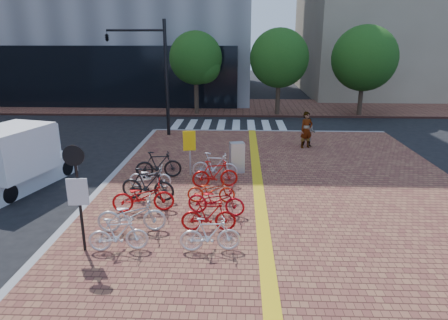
{
  "coord_description": "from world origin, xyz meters",
  "views": [
    {
      "loc": [
        1.29,
        -11.97,
        5.64
      ],
      "look_at": [
        0.7,
        2.06,
        1.3
      ],
      "focal_mm": 32.0,
      "sensor_mm": 36.0,
      "label": 1
    }
  ],
  "objects_px": {
    "bike_4": "(150,177)",
    "bike_6": "(210,234)",
    "bike_1": "(132,215)",
    "bike_5": "(159,165)",
    "bike_11": "(215,166)",
    "yellow_sign": "(190,145)",
    "bike_2": "(143,196)",
    "bike_8": "(216,200)",
    "bike_10": "(215,174)",
    "pedestrian_b": "(308,132)",
    "bike_9": "(211,190)",
    "traffic_light_pole": "(139,57)",
    "bike_7": "(209,216)",
    "bike_0": "(118,235)",
    "notice_sign": "(77,186)",
    "box_truck": "(18,157)",
    "bike_3": "(148,184)",
    "utility_box": "(237,157)",
    "pedestrian_a": "(306,130)"
  },
  "relations": [
    {
      "from": "bike_4",
      "to": "bike_6",
      "type": "xyz_separation_m",
      "value": [
        2.64,
        -4.66,
        0.07
      ]
    },
    {
      "from": "bike_1",
      "to": "bike_5",
      "type": "height_order",
      "value": "bike_5"
    },
    {
      "from": "bike_11",
      "to": "yellow_sign",
      "type": "relative_size",
      "value": 0.99
    },
    {
      "from": "bike_2",
      "to": "bike_11",
      "type": "relative_size",
      "value": 1.07
    },
    {
      "from": "bike_8",
      "to": "bike_10",
      "type": "height_order",
      "value": "bike_10"
    },
    {
      "from": "pedestrian_b",
      "to": "bike_9",
      "type": "bearing_deg",
      "value": -104.38
    },
    {
      "from": "yellow_sign",
      "to": "traffic_light_pole",
      "type": "height_order",
      "value": "traffic_light_pole"
    },
    {
      "from": "bike_7",
      "to": "yellow_sign",
      "type": "distance_m",
      "value": 5.12
    },
    {
      "from": "bike_9",
      "to": "traffic_light_pole",
      "type": "height_order",
      "value": "traffic_light_pole"
    },
    {
      "from": "bike_5",
      "to": "traffic_light_pole",
      "type": "xyz_separation_m",
      "value": [
        -2.4,
        7.49,
        3.89
      ]
    },
    {
      "from": "traffic_light_pole",
      "to": "bike_0",
      "type": "bearing_deg",
      "value": -79.41
    },
    {
      "from": "bike_11",
      "to": "notice_sign",
      "type": "xyz_separation_m",
      "value": [
        -3.14,
        -5.71,
        1.29
      ]
    },
    {
      "from": "bike_4",
      "to": "bike_10",
      "type": "height_order",
      "value": "bike_10"
    },
    {
      "from": "bike_4",
      "to": "bike_6",
      "type": "relative_size",
      "value": 0.99
    },
    {
      "from": "bike_5",
      "to": "traffic_light_pole",
      "type": "distance_m",
      "value": 8.77
    },
    {
      "from": "bike_0",
      "to": "bike_1",
      "type": "relative_size",
      "value": 0.8
    },
    {
      "from": "notice_sign",
      "to": "box_truck",
      "type": "distance_m",
      "value": 6.78
    },
    {
      "from": "bike_3",
      "to": "bike_7",
      "type": "height_order",
      "value": "bike_3"
    },
    {
      "from": "bike_8",
      "to": "yellow_sign",
      "type": "height_order",
      "value": "yellow_sign"
    },
    {
      "from": "bike_5",
      "to": "bike_7",
      "type": "relative_size",
      "value": 1.14
    },
    {
      "from": "bike_3",
      "to": "bike_5",
      "type": "relative_size",
      "value": 1.04
    },
    {
      "from": "bike_6",
      "to": "traffic_light_pole",
      "type": "relative_size",
      "value": 0.25
    },
    {
      "from": "bike_3",
      "to": "box_truck",
      "type": "distance_m",
      "value": 5.61
    },
    {
      "from": "bike_2",
      "to": "bike_9",
      "type": "relative_size",
      "value": 1.21
    },
    {
      "from": "notice_sign",
      "to": "bike_11",
      "type": "bearing_deg",
      "value": 61.21
    },
    {
      "from": "bike_2",
      "to": "bike_7",
      "type": "distance_m",
      "value": 2.58
    },
    {
      "from": "bike_6",
      "to": "utility_box",
      "type": "relative_size",
      "value": 1.26
    },
    {
      "from": "bike_5",
      "to": "bike_11",
      "type": "bearing_deg",
      "value": -104.61
    },
    {
      "from": "bike_2",
      "to": "bike_11",
      "type": "distance_m",
      "value": 3.8
    },
    {
      "from": "pedestrian_b",
      "to": "utility_box",
      "type": "relative_size",
      "value": 1.16
    },
    {
      "from": "bike_3",
      "to": "bike_0",
      "type": "bearing_deg",
      "value": -171.9
    },
    {
      "from": "bike_1",
      "to": "bike_5",
      "type": "relative_size",
      "value": 1.08
    },
    {
      "from": "notice_sign",
      "to": "traffic_light_pole",
      "type": "xyz_separation_m",
      "value": [
        -1.55,
        13.34,
        2.59
      ]
    },
    {
      "from": "bike_3",
      "to": "bike_9",
      "type": "distance_m",
      "value": 2.23
    },
    {
      "from": "bike_2",
      "to": "bike_1",
      "type": "bearing_deg",
      "value": 170.59
    },
    {
      "from": "bike_7",
      "to": "yellow_sign",
      "type": "relative_size",
      "value": 0.86
    },
    {
      "from": "bike_6",
      "to": "notice_sign",
      "type": "relative_size",
      "value": 0.55
    },
    {
      "from": "bike_1",
      "to": "utility_box",
      "type": "height_order",
      "value": "utility_box"
    },
    {
      "from": "bike_4",
      "to": "traffic_light_pole",
      "type": "bearing_deg",
      "value": 15.89
    },
    {
      "from": "bike_8",
      "to": "traffic_light_pole",
      "type": "bearing_deg",
      "value": 34.44
    },
    {
      "from": "bike_6",
      "to": "bike_9",
      "type": "relative_size",
      "value": 0.98
    },
    {
      "from": "bike_3",
      "to": "bike_6",
      "type": "height_order",
      "value": "bike_3"
    },
    {
      "from": "bike_2",
      "to": "box_truck",
      "type": "bearing_deg",
      "value": 56.37
    },
    {
      "from": "bike_2",
      "to": "pedestrian_a",
      "type": "height_order",
      "value": "pedestrian_a"
    },
    {
      "from": "bike_9",
      "to": "bike_7",
      "type": "bearing_deg",
      "value": -177.94
    },
    {
      "from": "yellow_sign",
      "to": "bike_10",
      "type": "bearing_deg",
      "value": -50.04
    },
    {
      "from": "bike_10",
      "to": "bike_5",
      "type": "bearing_deg",
      "value": 58.5
    },
    {
      "from": "bike_8",
      "to": "bike_11",
      "type": "xyz_separation_m",
      "value": [
        -0.25,
        3.27,
        0.07
      ]
    },
    {
      "from": "bike_4",
      "to": "bike_10",
      "type": "relative_size",
      "value": 0.92
    },
    {
      "from": "bike_6",
      "to": "bike_11",
      "type": "distance_m",
      "value": 5.6
    }
  ]
}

